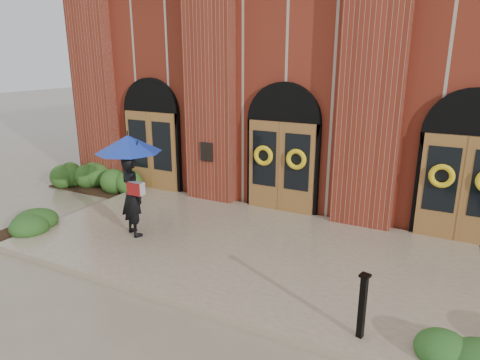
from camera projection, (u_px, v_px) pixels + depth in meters
The scene contains 7 objects.
ground at pixel (235, 252), 9.87m from camera, with size 90.00×90.00×0.00m, color gray.
landing at pixel (238, 247), 9.97m from camera, with size 10.00×5.30×0.15m, color tan.
church_building at pixel (342, 79), 16.36m from camera, with size 16.20×12.53×7.00m.
man_with_umbrella at pixel (130, 166), 10.00m from camera, with size 2.04×2.04×2.46m.
metal_post at pixel (362, 305), 6.51m from camera, with size 0.18×0.18×1.08m.
hedge_wall_left at pixel (98, 177), 14.49m from camera, with size 2.97×1.19×0.76m, color #29501A.
hedge_front_left at pixel (27, 225), 10.74m from camera, with size 1.48×1.27×0.52m, color #244D1A.
Camera 1 is at (4.26, -7.93, 4.38)m, focal length 32.00 mm.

